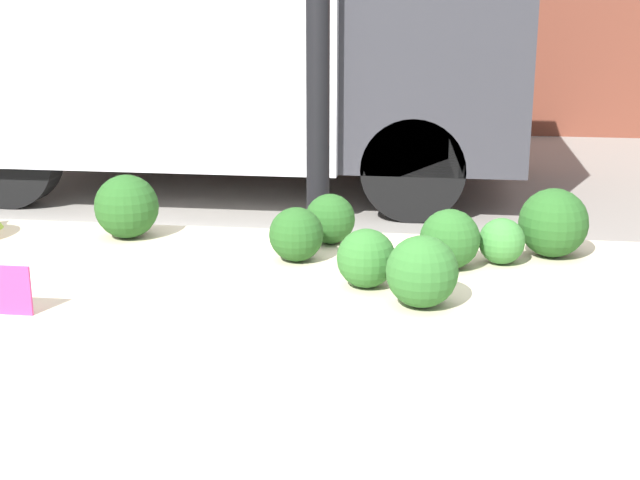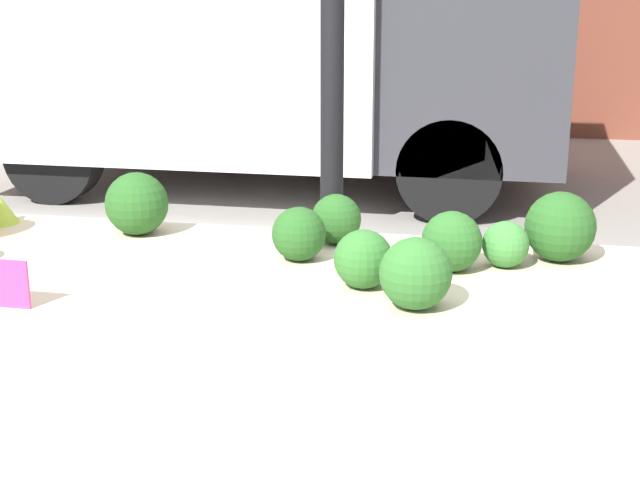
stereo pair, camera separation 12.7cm
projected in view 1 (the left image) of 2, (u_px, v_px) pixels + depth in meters
The scene contains 12 objects.
tent_pole at pixel (318, 28), 2.58m from camera, with size 0.07×0.07×2.64m.
parked_truck at pixel (218, 21), 6.46m from camera, with size 4.04×2.25×2.25m.
market_table at pixel (316, 321), 2.06m from camera, with size 2.23×0.74×0.79m.
broccoli_head_0 at pixel (553, 223), 2.20m from camera, with size 0.17×0.17×0.17m.
broccoli_head_1 at pixel (127, 207), 2.36m from camera, with size 0.17×0.17×0.17m.
broccoli_head_2 at pixel (296, 234), 2.17m from camera, with size 0.13×0.13×0.13m.
broccoli_head_3 at pixel (330, 219), 2.32m from camera, with size 0.13×0.13×0.13m.
broccoli_head_4 at pixel (502, 241), 2.15m from camera, with size 0.11×0.11×0.11m.
broccoli_head_5 at pixel (366, 258), 1.98m from camera, with size 0.13×0.13×0.13m.
broccoli_head_6 at pixel (422, 272), 1.85m from camera, with size 0.15×0.15×0.15m.
broccoli_head_7 at pixel (450, 239), 2.11m from camera, with size 0.14×0.14×0.14m.
price_sign at pixel (6, 290), 1.81m from camera, with size 0.11×0.01×0.10m.
Camera 1 is at (0.27, -1.97, 1.44)m, focal length 50.00 mm.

